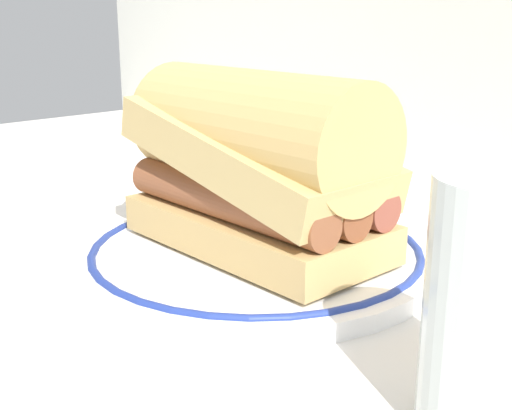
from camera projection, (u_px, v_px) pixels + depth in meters
The scene contains 4 objects.
ground_plane at pixel (264, 272), 0.48m from camera, with size 1.50×1.50×0.00m, color silver.
plate at pixel (256, 254), 0.49m from camera, with size 0.26×0.26×0.01m.
sausage_sandwich at pixel (256, 162), 0.48m from camera, with size 0.20×0.10×0.12m.
drinking_glass at pixel (493, 326), 0.29m from camera, with size 0.06×0.06×0.12m.
Camera 1 is at (0.32, -0.31, 0.18)m, focal length 47.78 mm.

